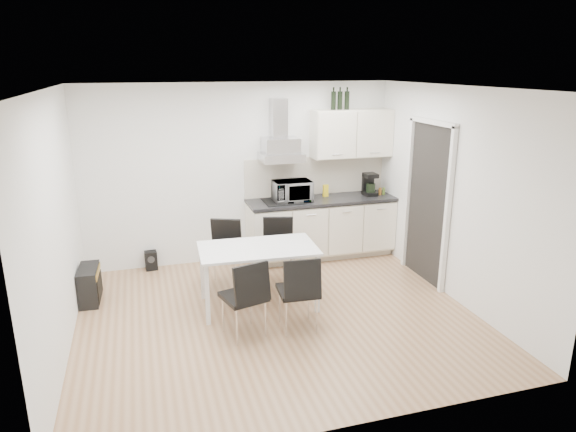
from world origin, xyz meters
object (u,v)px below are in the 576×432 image
dining_table (258,254)px  chair_near_right (298,292)px  chair_near_left (244,297)px  guitar_amp (90,285)px  floor_speaker (151,260)px  chair_far_left (224,255)px  chair_far_right (278,253)px  kitchenette (323,203)px

dining_table → chair_near_right: chair_near_right is taller
chair_near_left → guitar_amp: chair_near_left is taller
chair_near_right → guitar_amp: chair_near_right is taller
chair_near_left → floor_speaker: 2.40m
chair_far_left → chair_far_right: bearing=-166.9°
chair_far_right → guitar_amp: chair_far_right is taller
guitar_amp → floor_speaker: guitar_amp is taller
chair_near_left → chair_far_left: bearing=74.1°
chair_far_left → guitar_amp: chair_far_left is taller
chair_near_right → chair_near_left: bearing=-179.1°
dining_table → chair_far_right: chair_far_right is taller
kitchenette → chair_near_right: size_ratio=2.86×
chair_near_left → chair_far_right: bearing=43.7°
dining_table → chair_far_right: bearing=56.8°
kitchenette → guitar_amp: kitchenette is taller
chair_near_right → floor_speaker: bearing=127.7°
chair_far_left → floor_speaker: size_ratio=3.22×
chair_near_right → guitar_amp: 2.66m
chair_near_left → chair_near_right: same height
dining_table → floor_speaker: 2.04m
kitchenette → chair_near_left: size_ratio=2.86×
guitar_amp → floor_speaker: (0.76, 0.85, -0.09)m
chair_far_right → chair_near_right: size_ratio=1.00×
kitchenette → chair_near_right: (-1.05, -2.06, -0.39)m
kitchenette → dining_table: bearing=-134.0°
chair_near_left → guitar_amp: bearing=125.5°
chair_near_left → kitchenette: bearing=35.5°
kitchenette → floor_speaker: size_ratio=9.23×
kitchenette → chair_near_left: 2.65m
chair_far_left → chair_far_right: (0.71, -0.12, 0.00)m
chair_far_right → chair_near_left: size_ratio=1.00×
chair_near_right → floor_speaker: size_ratio=3.22×
guitar_amp → kitchenette: bearing=14.0°
dining_table → chair_far_left: bearing=117.3°
chair_far_right → guitar_amp: bearing=11.5°
guitar_amp → chair_near_right: bearing=-29.0°
chair_far_left → chair_near_right: size_ratio=1.00×
dining_table → floor_speaker: dining_table is taller
dining_table → chair_near_right: size_ratio=1.62×
chair_far_left → chair_near_right: 1.48m
chair_far_left → guitar_amp: 1.69m
chair_far_right → chair_far_left: bearing=5.5°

